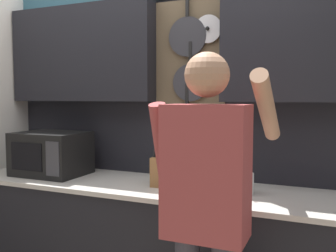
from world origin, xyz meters
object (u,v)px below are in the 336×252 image
knife_block (162,171)px  utensil_crock (243,181)px  person (207,199)px  microwave (52,153)px

knife_block → utensil_crock: size_ratio=0.82×
utensil_crock → person: person is taller
microwave → utensil_crock: bearing=0.0°
utensil_crock → knife_block: bearing=180.0°
microwave → person: person is taller
knife_block → person: 0.72m
utensil_crock → person: (-0.05, -0.54, 0.02)m
utensil_crock → microwave: bearing=-180.0°
microwave → utensil_crock: (1.42, 0.00, -0.08)m
microwave → utensil_crock: utensil_crock is taller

